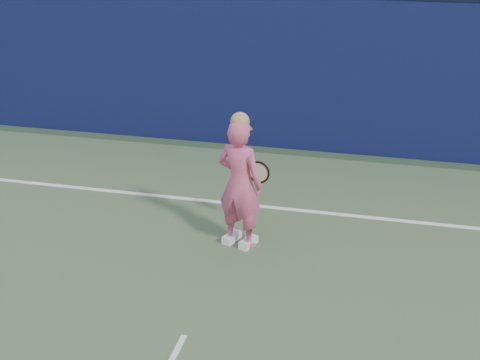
# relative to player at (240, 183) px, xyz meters

# --- Properties ---
(backstop_wall) EXTENTS (24.00, 0.40, 2.50)m
(backstop_wall) POSITION_rel_player_xyz_m (-0.10, 3.57, 0.44)
(backstop_wall) COLOR #0E133D
(backstop_wall) RESTS_ON ground
(player) EXTENTS (0.68, 0.55, 1.69)m
(player) POSITION_rel_player_xyz_m (0.00, 0.00, 0.00)
(player) COLOR #CD4F72
(player) RESTS_ON ground
(racket) EXTENTS (0.50, 0.26, 0.29)m
(racket) POSITION_rel_player_xyz_m (0.12, 0.40, -0.01)
(racket) COLOR black
(racket) RESTS_ON ground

